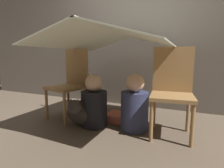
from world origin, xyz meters
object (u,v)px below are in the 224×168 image
at_px(chair_right, 172,88).
at_px(person_second, 135,106).
at_px(chair_left, 71,81).
at_px(dog, 83,112).
at_px(person_front, 94,104).

relative_size(chair_right, person_second, 1.45).
bearing_deg(chair_left, dog, -23.21).
distance_m(chair_right, dog, 1.04).
bearing_deg(chair_right, dog, -172.51).
bearing_deg(person_front, chair_right, 9.86).
bearing_deg(person_front, chair_left, 161.60).
xyz_separation_m(chair_left, dog, (0.34, -0.24, -0.33)).
relative_size(chair_left, chair_right, 1.00).
height_order(chair_left, dog, chair_left).
height_order(chair_left, person_front, chair_left).
xyz_separation_m(chair_left, person_front, (0.44, -0.15, -0.24)).
distance_m(chair_left, person_front, 0.52).
xyz_separation_m(chair_left, chair_right, (1.30, 0.00, 0.00)).
xyz_separation_m(person_second, dog, (-0.58, -0.17, -0.10)).
bearing_deg(chair_left, chair_right, 11.96).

